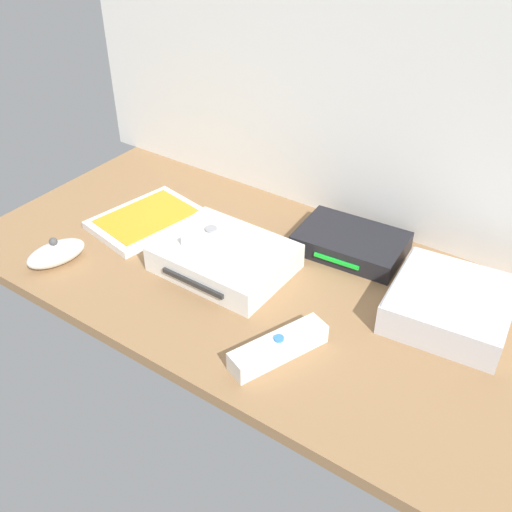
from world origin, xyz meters
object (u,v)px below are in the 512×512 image
mini_computer (450,304)px  game_case (147,220)px  network_router (351,243)px  remote_classic_pad (232,242)px  game_console (225,258)px  remote_wand (279,347)px  remote_nunchuk (56,253)px

mini_computer → game_case: (-55.19, -6.18, -1.88)cm
network_router → remote_classic_pad: (-13.74, -15.77, 3.71)cm
game_console → network_router: (14.86, 16.37, -0.50)cm
remote_classic_pad → remote_wand: bearing=-40.0°
network_router → mini_computer: bearing=-24.3°
mini_computer → network_router: mini_computer is taller
game_console → network_router: game_console is taller
network_router → remote_nunchuk: 49.84cm
mini_computer → remote_nunchuk: mini_computer is taller
game_console → remote_nunchuk: remote_nunchuk is taller
network_router → remote_nunchuk: bearing=-145.5°
game_case → remote_wand: bearing=-10.2°
network_router → remote_wand: 28.39cm
network_router → remote_classic_pad: bearing=-135.4°
remote_classic_pad → network_router: bearing=44.8°
mini_computer → remote_classic_pad: remote_classic_pad is taller
remote_wand → remote_classic_pad: remote_classic_pad is taller
game_console → remote_nunchuk: size_ratio=1.95×
game_console → remote_wand: bearing=-32.4°
game_case → remote_classic_pad: remote_classic_pad is taller
game_case → remote_classic_pad: size_ratio=1.42×
network_router → remote_wand: size_ratio=1.25×
mini_computer → remote_classic_pad: 34.93cm
mini_computer → remote_nunchuk: size_ratio=1.72×
network_router → remote_classic_pad: 21.24cm
mini_computer → remote_classic_pad: size_ratio=1.25×
mini_computer → network_router: bearing=160.0°
network_router → remote_classic_pad: remote_classic_pad is taller
network_router → remote_nunchuk: size_ratio=1.74×
game_case → remote_wand: size_ratio=1.40×
game_case → mini_computer: bearing=17.1°
mini_computer → game_case: bearing=-173.6°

